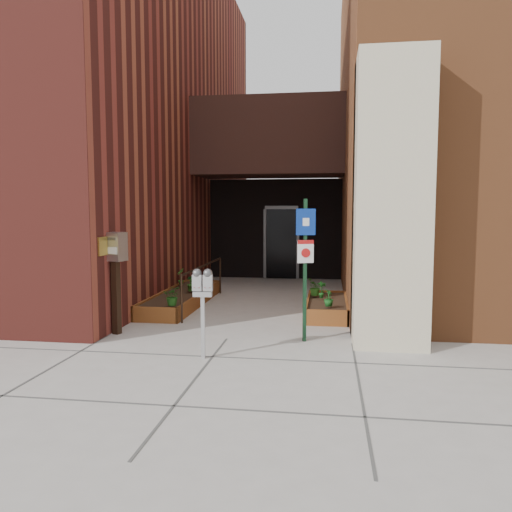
% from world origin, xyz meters
% --- Properties ---
extents(ground, '(80.00, 80.00, 0.00)m').
position_xyz_m(ground, '(0.00, 0.00, 0.00)').
color(ground, '#9E9991').
rests_on(ground, ground).
extents(architecture, '(20.00, 14.60, 10.00)m').
position_xyz_m(architecture, '(-0.18, 6.89, 4.98)').
color(architecture, maroon).
rests_on(architecture, ground).
extents(planter_left, '(0.90, 3.60, 0.30)m').
position_xyz_m(planter_left, '(-1.55, 2.70, 0.13)').
color(planter_left, brown).
rests_on(planter_left, ground).
extents(planter_right, '(0.80, 2.20, 0.30)m').
position_xyz_m(planter_right, '(1.60, 2.20, 0.13)').
color(planter_right, brown).
rests_on(planter_right, ground).
extents(handrail, '(0.04, 3.34, 0.90)m').
position_xyz_m(handrail, '(-1.05, 2.65, 0.75)').
color(handrail, black).
rests_on(handrail, ground).
extents(parking_meter, '(0.29, 0.14, 1.27)m').
position_xyz_m(parking_meter, '(-0.11, -1.08, 0.99)').
color(parking_meter, '#B0B0B3').
rests_on(parking_meter, ground).
extents(sign_post, '(0.30, 0.12, 2.26)m').
position_xyz_m(sign_post, '(1.25, 0.04, 1.39)').
color(sign_post, '#13341D').
rests_on(sign_post, ground).
extents(payment_dropbox, '(0.40, 0.34, 1.71)m').
position_xyz_m(payment_dropbox, '(-1.90, 0.07, 1.24)').
color(payment_dropbox, black).
rests_on(payment_dropbox, ground).
extents(shrub_left_a, '(0.38, 0.38, 0.37)m').
position_xyz_m(shrub_left_a, '(-1.25, 1.10, 0.48)').
color(shrub_left_a, '#1D4E16').
rests_on(shrub_left_a, planter_left).
extents(shrub_left_b, '(0.20, 0.20, 0.33)m').
position_xyz_m(shrub_left_b, '(-1.38, 2.78, 0.46)').
color(shrub_left_b, '#275819').
rests_on(shrub_left_b, planter_left).
extents(shrub_left_c, '(0.26, 0.26, 0.33)m').
position_xyz_m(shrub_left_c, '(-1.40, 2.87, 0.46)').
color(shrub_left_c, '#17531B').
rests_on(shrub_left_c, planter_left).
extents(shrub_left_d, '(0.29, 0.29, 0.40)m').
position_xyz_m(shrub_left_d, '(-1.85, 3.58, 0.50)').
color(shrub_left_d, '#285B1A').
rests_on(shrub_left_d, planter_left).
extents(shrub_right_a, '(0.19, 0.19, 0.31)m').
position_xyz_m(shrub_right_a, '(1.63, 1.47, 0.46)').
color(shrub_right_a, '#18551C').
rests_on(shrub_right_a, planter_right).
extents(shrub_right_b, '(0.23, 0.23, 0.35)m').
position_xyz_m(shrub_right_b, '(1.49, 2.30, 0.48)').
color(shrub_right_b, '#1C621E').
rests_on(shrub_right_b, planter_right).
extents(shrub_right_c, '(0.36, 0.36, 0.36)m').
position_xyz_m(shrub_right_c, '(1.35, 2.56, 0.48)').
color(shrub_right_c, '#27611B').
rests_on(shrub_right_c, planter_right).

